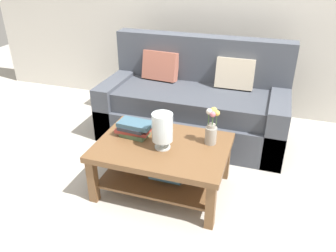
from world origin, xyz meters
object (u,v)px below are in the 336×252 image
object	(u,v)px
book_stack_main	(135,128)
glass_hurricane_vase	(162,128)
flower_pitcher	(211,128)
couch	(194,104)
coffee_table	(163,157)

from	to	relation	value
book_stack_main	glass_hurricane_vase	size ratio (longest dim) A/B	1.04
glass_hurricane_vase	flower_pitcher	world-z (taller)	flower_pitcher
book_stack_main	glass_hurricane_vase	bearing A→B (deg)	-21.97
couch	glass_hurricane_vase	xyz separation A→B (m)	(0.01, -1.11, 0.27)
couch	book_stack_main	bearing A→B (deg)	-105.98
coffee_table	glass_hurricane_vase	world-z (taller)	glass_hurricane_vase
couch	flower_pitcher	bearing A→B (deg)	-67.93
coffee_table	glass_hurricane_vase	distance (m)	0.31
coffee_table	book_stack_main	distance (m)	0.35
couch	book_stack_main	world-z (taller)	couch
couch	coffee_table	distance (m)	1.07
coffee_table	couch	bearing A→B (deg)	90.00
book_stack_main	couch	bearing A→B (deg)	74.02
glass_hurricane_vase	couch	bearing A→B (deg)	90.68
glass_hurricane_vase	flower_pitcher	distance (m)	0.41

